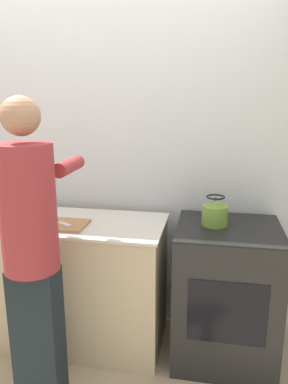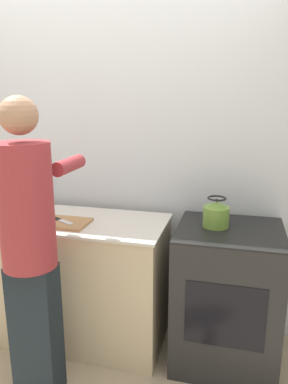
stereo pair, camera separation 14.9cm
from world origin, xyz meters
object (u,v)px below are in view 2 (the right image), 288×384
object	(u,v)px
knife	(61,220)
oven	(226,296)
kettle	(216,214)
person	(30,242)
cutting_board	(60,222)

from	to	relation	value
knife	oven	bearing A→B (deg)	34.38
knife	kettle	distance (m)	1.01
person	oven	bearing A→B (deg)	27.86
oven	kettle	xyz separation A→B (m)	(-0.09, 0.03, 0.54)
cutting_board	kettle	size ratio (longest dim) A/B	1.98
person	knife	distance (m)	0.45
person	kettle	size ratio (longest dim) A/B	9.01
oven	person	bearing A→B (deg)	-152.14
knife	kettle	xyz separation A→B (m)	(1.00, 0.14, 0.08)
knife	person	bearing A→B (deg)	-57.32
person	knife	xyz separation A→B (m)	(-0.03, 0.44, -0.03)
oven	person	xyz separation A→B (m)	(-1.06, -0.56, 0.49)
oven	person	distance (m)	1.29
oven	cutting_board	world-z (taller)	same
person	knife	world-z (taller)	person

